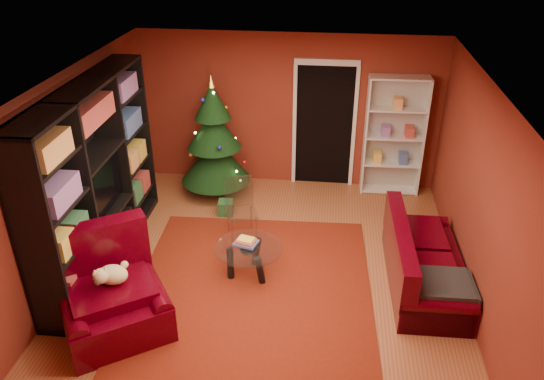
# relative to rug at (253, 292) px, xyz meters

# --- Properties ---
(floor) EXTENTS (5.00, 5.50, 0.05)m
(floor) POSITION_rel_rug_xyz_m (0.15, 0.43, -0.03)
(floor) COLOR brown
(floor) RESTS_ON ground
(ceiling) EXTENTS (5.00, 5.50, 0.05)m
(ceiling) POSITION_rel_rug_xyz_m (0.15, 0.43, 2.62)
(ceiling) COLOR silver
(ceiling) RESTS_ON wall_back
(wall_back) EXTENTS (5.00, 0.05, 2.60)m
(wall_back) POSITION_rel_rug_xyz_m (0.15, 3.20, 1.29)
(wall_back) COLOR maroon
(wall_back) RESTS_ON ground
(wall_left) EXTENTS (0.05, 5.50, 2.60)m
(wall_left) POSITION_rel_rug_xyz_m (-2.38, 0.43, 1.29)
(wall_left) COLOR maroon
(wall_left) RESTS_ON ground
(wall_right) EXTENTS (0.05, 5.50, 2.60)m
(wall_right) POSITION_rel_rug_xyz_m (2.67, 0.43, 1.29)
(wall_right) COLOR maroon
(wall_right) RESTS_ON ground
(doorway) EXTENTS (1.06, 0.60, 2.16)m
(doorway) POSITION_rel_rug_xyz_m (0.75, 3.16, 1.04)
(doorway) COLOR black
(doorway) RESTS_ON floor
(rug) EXTENTS (3.14, 3.61, 0.02)m
(rug) POSITION_rel_rug_xyz_m (0.00, 0.00, 0.00)
(rug) COLOR maroon
(rug) RESTS_ON floor
(media_unit) EXTENTS (0.55, 3.19, 2.44)m
(media_unit) POSITION_rel_rug_xyz_m (-2.13, 0.55, 1.21)
(media_unit) COLOR black
(media_unit) RESTS_ON floor
(christmas_tree) EXTENTS (1.29, 1.29, 2.06)m
(christmas_tree) POSITION_rel_rug_xyz_m (-1.02, 2.58, 0.99)
(christmas_tree) COLOR black
(christmas_tree) RESTS_ON floor
(gift_box_teal) EXTENTS (0.35, 0.35, 0.28)m
(gift_box_teal) POSITION_rel_rug_xyz_m (-1.06, 2.70, 0.13)
(gift_box_teal) COLOR #1B687E
(gift_box_teal) RESTS_ON floor
(gift_box_green) EXTENTS (0.25, 0.25, 0.23)m
(gift_box_green) POSITION_rel_rug_xyz_m (-0.72, 1.88, 0.10)
(gift_box_green) COLOR #23572C
(gift_box_green) RESTS_ON floor
(gift_box_red) EXTENTS (0.25, 0.25, 0.22)m
(gift_box_red) POSITION_rel_rug_xyz_m (-1.24, 2.64, 0.10)
(gift_box_red) COLOR #9F3821
(gift_box_red) RESTS_ON floor
(white_bookshelf) EXTENTS (0.96, 0.37, 2.05)m
(white_bookshelf) POSITION_rel_rug_xyz_m (1.90, 3.00, 0.99)
(white_bookshelf) COLOR white
(white_bookshelf) RESTS_ON floor
(armchair) EXTENTS (1.69, 1.69, 0.95)m
(armchair) POSITION_rel_rug_xyz_m (-1.46, -0.80, 0.47)
(armchair) COLOR #38010C
(armchair) RESTS_ON rug
(dog) EXTENTS (0.50, 0.47, 0.31)m
(dog) POSITION_rel_rug_xyz_m (-1.45, -0.74, 0.70)
(dog) COLOR #F4E7A5
(dog) RESTS_ON armchair
(sofa) EXTENTS (0.93, 1.97, 0.84)m
(sofa) POSITION_rel_rug_xyz_m (2.17, 0.46, 0.41)
(sofa) COLOR #38010C
(sofa) RESTS_ON rug
(coffee_table) EXTENTS (1.08, 1.08, 0.55)m
(coffee_table) POSITION_rel_rug_xyz_m (-0.10, 0.36, 0.22)
(coffee_table) COLOR gray
(coffee_table) RESTS_ON rug
(acrylic_chair) EXTENTS (0.55, 0.58, 0.82)m
(acrylic_chair) POSITION_rel_rug_xyz_m (-0.35, 1.25, 0.40)
(acrylic_chair) COLOR #66605B
(acrylic_chair) RESTS_ON rug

